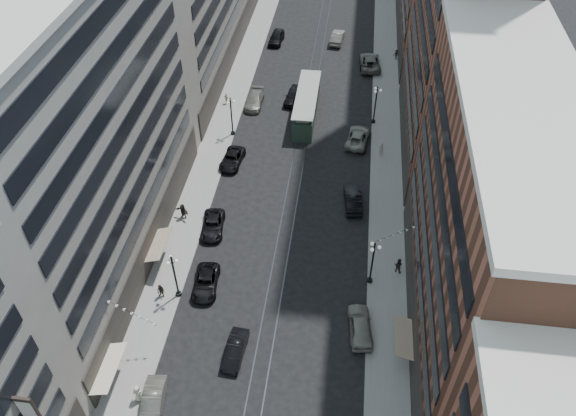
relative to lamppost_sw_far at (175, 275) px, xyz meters
The scene contains 33 objects.
ground 33.44m from the lamppost_sw_far, 73.96° to the left, with size 220.00×220.00×0.00m, color black.
sidewalk_west 42.15m from the lamppost_sw_far, 92.45° to the left, with size 4.00×180.00×0.15m, color gray.
sidewalk_east 46.70m from the lamppost_sw_far, 64.31° to the left, with size 4.00×180.00×0.15m, color gray.
rail_west 42.96m from the lamppost_sw_far, 78.56° to the left, with size 0.12×180.00×0.02m, color #2D2D33.
rail_east 43.26m from the lamppost_sw_far, 76.74° to the left, with size 0.12×180.00×0.02m, color #2D2D33.
building_west_mid 14.31m from the lamppost_sw_far, 147.34° to the left, with size 8.00×36.00×28.00m, color gray.
building_east_mid 27.67m from the lamppost_sw_far, ahead, with size 8.00×30.00×24.00m, color brown.
lamppost_sw_far is the anchor object (origin of this frame).
lamppost_sw_mid 27.00m from the lamppost_sw_far, 90.00° to the left, with size 1.03×1.14×5.52m.
lamppost_se_far 18.83m from the lamppost_sw_far, 12.26° to the left, with size 1.03×1.14×5.52m.
lamppost_se_mid 36.91m from the lamppost_sw_far, 60.10° to the left, with size 1.03×1.14×5.52m.
streetcar 33.93m from the lamppost_sw_far, 74.25° to the left, with size 2.81×12.72×3.52m.
car_1 11.78m from the lamppost_sw_far, 84.89° to the right, with size 1.64×4.69×1.55m, color #626157.
car_2 3.66m from the lamppost_sw_far, 29.74° to the left, with size 2.31×5.02×1.39m, color black.
car_4 17.85m from the lamppost_sw_far, ahead, with size 2.06×5.12×1.75m, color gray.
car_5 9.22m from the lamppost_sw_far, 40.74° to the right, with size 1.55×4.45×1.47m, color black.
pedestrian_1 11.24m from the lamppost_sw_far, 91.55° to the right, with size 0.95×0.52×1.94m, color beige.
pedestrian_2 2.67m from the lamppost_sw_far, 165.09° to the right, with size 0.79×0.43×1.62m, color black.
car_7 21.14m from the lamppost_sw_far, 86.93° to the left, with size 2.33×5.04×1.40m, color black.
car_8 34.61m from the lamppost_sw_far, 87.26° to the left, with size 2.23×5.48×1.59m, color slate.
car_9 53.87m from the lamppost_sw_far, 87.80° to the left, with size 2.09×5.21×1.77m, color black.
car_10 22.40m from the lamppost_sw_far, 43.14° to the left, with size 1.79×5.12×1.69m, color black.
car_11 32.03m from the lamppost_sw_far, 59.11° to the left, with size 2.63×5.71×1.59m, color gray.
car_12 50.55m from the lamppost_sw_far, 69.92° to the left, with size 2.18×5.37×1.56m, color black.
car_13 36.92m from the lamppost_sw_far, 79.05° to the left, with size 2.09×5.19×1.77m, color black.
car_14 56.47m from the lamppost_sw_far, 77.60° to the left, with size 1.87×5.35×1.76m, color #636258.
pedestrian_5 11.11m from the lamppost_sw_far, 102.34° to the left, with size 1.75×0.50×1.89m, color black.
pedestrian_6 34.33m from the lamppost_sw_far, 93.84° to the left, with size 0.89×0.41×1.52m, color beige.
pedestrian_7 22.00m from the lamppost_sw_far, 15.00° to the left, with size 0.87×0.48×1.79m, color black.
pedestrian_8 31.86m from the lamppost_sw_far, 52.37° to the left, with size 0.60×0.40×1.65m, color #AA9D8C.
pedestrian_9 54.66m from the lamppost_sw_far, 66.59° to the left, with size 1.05×0.43×1.62m, color black.
car_extra_0 50.54m from the lamppost_sw_far, 69.60° to the left, with size 2.95×6.39×1.78m, color slate.
car_extra_1 9.69m from the lamppost_sw_far, 81.96° to the left, with size 2.29×4.98×1.38m, color black.
Camera 1 is at (5.59, -4.58, 43.58)m, focal length 35.00 mm.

